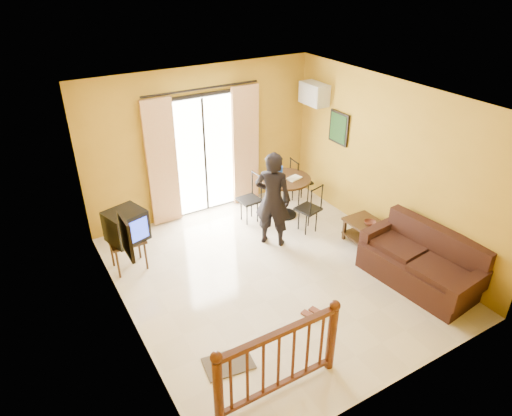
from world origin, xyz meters
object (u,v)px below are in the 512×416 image
dining_table (285,186)px  sofa (422,264)px  standing_person (273,199)px  coffee_table (371,233)px  television (126,226)px

dining_table → sofa: (0.66, -2.77, -0.30)m
standing_person → dining_table: bearing=-89.4°
standing_person → coffee_table: bearing=-169.0°
sofa → coffee_table: bearing=84.3°
sofa → television: bearing=138.8°
dining_table → coffee_table: bearing=-68.8°
coffee_table → standing_person: standing_person is taller
sofa → standing_person: 2.55m
dining_table → standing_person: (-0.72, -0.69, 0.22)m
dining_table → coffee_table: size_ratio=0.99×
dining_table → standing_person: bearing=-136.3°
coffee_table → standing_person: bearing=144.1°
television → dining_table: size_ratio=0.70×
dining_table → coffee_table: dining_table is taller
coffee_table → television: bearing=157.7°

